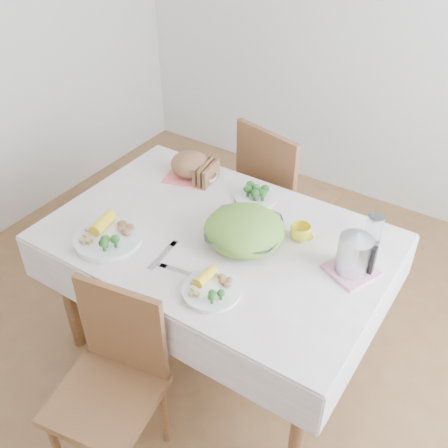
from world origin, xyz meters
The scene contains 19 objects.
floor centered at (0.00, 0.00, 0.00)m, with size 3.60×3.60×0.00m, color brown.
back_wall centered at (0.00, 1.80, 1.35)m, with size 3.60×3.60×0.00m, color silver.
dining_table centered at (0.00, 0.00, 0.38)m, with size 1.40×0.90×0.75m, color brown.
tablecloth centered at (0.00, 0.00, 0.76)m, with size 1.50×1.00×0.01m, color silver.
chair_near centered at (-0.03, -0.75, 0.47)m, with size 0.39×0.39×0.87m, color brown.
chair_far centered at (-0.07, 0.83, 0.47)m, with size 0.44×0.44×0.97m, color brown.
salad_bowl centered at (0.12, 0.03, 0.80)m, with size 0.33×0.33×0.08m, color white.
dinner_plate_left centered at (-0.38, -0.30, 0.77)m, with size 0.30×0.30×0.03m, color white.
dinner_plate_right centered at (0.18, -0.31, 0.77)m, with size 0.24×0.24×0.02m, color white.
broccoli_plate centered at (0.00, 0.34, 0.77)m, with size 0.22×0.22×0.02m, color beige.
napkin centered at (-0.40, 0.34, 0.76)m, with size 0.24×0.24×0.00m, color #FC7164.
bread_loaf centered at (-0.40, 0.34, 0.82)m, with size 0.21×0.19×0.12m, color brown.
fruit_bowl centered at (-0.31, 0.34, 0.78)m, with size 0.12×0.12×0.04m, color white.
yellow_mug centered at (0.32, 0.18, 0.80)m, with size 0.09×0.09×0.07m, color yellow.
glass_tumbler centered at (0.59, 0.33, 0.83)m, with size 0.07×0.07×0.14m, color white.
pink_tray centered at (0.59, 0.10, 0.77)m, with size 0.18×0.18×0.01m, color pink.
electric_kettle centered at (0.59, 0.10, 0.88)m, with size 0.14×0.14×0.19m, color #B2B5BA.
fork_left centered at (-0.12, -0.24, 0.76)m, with size 0.02×0.20×0.00m, color silver.
knife centered at (0.01, -0.29, 0.76)m, with size 0.02×0.19×0.00m, color silver.
Camera 1 is at (1.03, -1.51, 2.22)m, focal length 42.00 mm.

